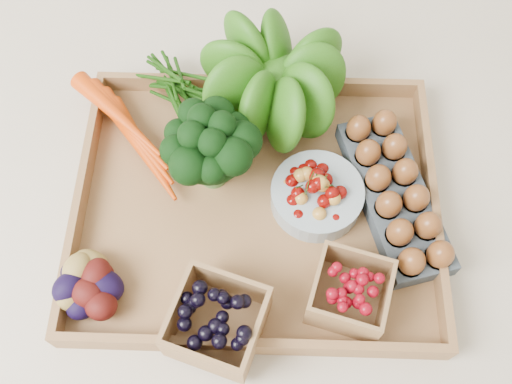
{
  "coord_description": "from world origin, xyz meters",
  "views": [
    {
      "loc": [
        0.01,
        -0.38,
        0.82
      ],
      "look_at": [
        0.0,
        0.0,
        0.06
      ],
      "focal_mm": 40.0,
      "sensor_mm": 36.0,
      "label": 1
    }
  ],
  "objects_px": {
    "tray": "(256,207)",
    "cherry_bowl": "(317,196)",
    "egg_carton": "(393,196)",
    "broccoli": "(211,159)"
  },
  "relations": [
    {
      "from": "egg_carton",
      "to": "cherry_bowl",
      "type": "bearing_deg",
      "value": 166.08
    },
    {
      "from": "tray",
      "to": "egg_carton",
      "type": "height_order",
      "value": "egg_carton"
    },
    {
      "from": "tray",
      "to": "egg_carton",
      "type": "bearing_deg",
      "value": 3.78
    },
    {
      "from": "broccoli",
      "to": "egg_carton",
      "type": "relative_size",
      "value": 0.53
    },
    {
      "from": "cherry_bowl",
      "to": "egg_carton",
      "type": "height_order",
      "value": "cherry_bowl"
    },
    {
      "from": "tray",
      "to": "broccoli",
      "type": "height_order",
      "value": "broccoli"
    },
    {
      "from": "cherry_bowl",
      "to": "egg_carton",
      "type": "relative_size",
      "value": 0.52
    },
    {
      "from": "tray",
      "to": "cherry_bowl",
      "type": "distance_m",
      "value": 0.1
    },
    {
      "from": "broccoli",
      "to": "cherry_bowl",
      "type": "distance_m",
      "value": 0.17
    },
    {
      "from": "tray",
      "to": "broccoli",
      "type": "bearing_deg",
      "value": 145.28
    }
  ]
}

